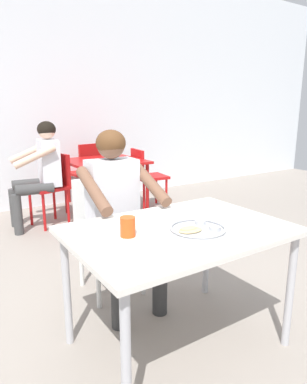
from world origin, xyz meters
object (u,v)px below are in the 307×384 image
at_px(chair_foreground, 106,225).
at_px(chair_red_left, 53,183).
at_px(chair_red_far, 87,169).
at_px(diner_foreground, 118,202).
at_px(chair_red_right, 145,174).
at_px(thali_tray, 198,228).
at_px(drinking_cup, 128,226).
at_px(table_foreground, 179,240).
at_px(patron_background, 41,165).
at_px(table_background_red, 105,166).

height_order(chair_foreground, chair_red_left, chair_foreground).
bearing_deg(chair_red_far, diner_foreground, -107.57).
bearing_deg(chair_red_right, thali_tray, -116.16).
height_order(drinking_cup, diner_foreground, diner_foreground).
bearing_deg(diner_foreground, table_foreground, -85.51).
xyz_separation_m(chair_red_far, patron_background, (-0.81, -0.64, 0.22)).
distance_m(thali_tray, chair_red_right, 2.92).
distance_m(table_foreground, patron_background, 2.53).
relative_size(table_foreground, chair_foreground, 1.40).
xyz_separation_m(drinking_cup, chair_foreground, (0.25, 0.81, -0.28)).
height_order(diner_foreground, patron_background, patron_background).
relative_size(chair_foreground, chair_red_left, 1.01).
relative_size(table_foreground, chair_red_left, 1.41).
bearing_deg(drinking_cup, thali_tray, -19.88).
distance_m(thali_tray, chair_red_left, 2.66).
distance_m(chair_red_left, chair_red_right, 1.25).
bearing_deg(drinking_cup, patron_background, 84.36).
relative_size(chair_foreground, patron_background, 0.69).
bearing_deg(chair_red_right, chair_red_far, 132.04).
distance_m(thali_tray, table_background_red, 2.70).
distance_m(thali_tray, chair_foreground, 0.97).
height_order(chair_red_left, patron_background, patron_background).
relative_size(thali_tray, chair_foreground, 0.35).
height_order(drinking_cup, chair_red_far, chair_red_far).
xyz_separation_m(thali_tray, patron_background, (-0.11, 2.62, -0.01)).
bearing_deg(patron_background, thali_tray, -87.62).
height_order(table_foreground, patron_background, patron_background).
distance_m(table_background_red, chair_red_right, 0.62).
relative_size(drinking_cup, chair_foreground, 0.12).
height_order(chair_foreground, diner_foreground, diner_foreground).
height_order(drinking_cup, patron_background, patron_background).
xyz_separation_m(chair_foreground, chair_red_left, (0.13, 1.71, 0.00)).
bearing_deg(table_foreground, diner_foreground, 94.49).
distance_m(table_foreground, chair_red_far, 3.26).
xyz_separation_m(chair_red_left, chair_red_far, (0.67, 0.61, 0.01)).
xyz_separation_m(thali_tray, diner_foreground, (-0.11, 0.71, -0.01)).
bearing_deg(thali_tray, chair_red_left, 89.39).
bearing_deg(chair_red_far, drinking_cup, -108.56).
height_order(table_foreground, chair_red_far, chair_red_far).
bearing_deg(patron_background, table_background_red, -0.59).
bearing_deg(chair_foreground, chair_red_right, 50.42).
distance_m(chair_foreground, patron_background, 1.69).
xyz_separation_m(drinking_cup, chair_red_far, (1.05, 3.13, -0.27)).
distance_m(diner_foreground, chair_red_left, 1.95).
height_order(chair_red_far, patron_background, patron_background).
relative_size(chair_red_left, chair_red_right, 1.02).
relative_size(table_foreground, chair_red_right, 1.43).
distance_m(thali_tray, patron_background, 2.62).
bearing_deg(drinking_cup, chair_foreground, 72.65).
bearing_deg(thali_tray, drinking_cup, 160.12).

